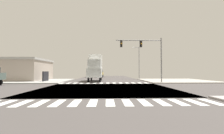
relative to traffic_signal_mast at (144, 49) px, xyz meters
The scene contains 12 objects.
ground 10.45m from the traffic_signal_mast, 130.12° to the right, with size 90.00×90.00×0.05m.
sidewalk_corner_ne 10.16m from the traffic_signal_mast, 35.30° to the left, with size 12.00×12.00×0.14m.
sidewalk_corner_nw 20.17m from the traffic_signal_mast, 164.94° to the left, with size 12.00×12.00×0.14m.
crosswalk_near 16.32m from the traffic_signal_mast, 113.17° to the right, with size 13.50×2.00×0.01m.
crosswalk_far 8.01m from the traffic_signal_mast, behind, with size 13.50×2.00×0.01m.
traffic_signal_mast is the anchor object (origin of this frame).
street_lamp 12.61m from the traffic_signal_mast, 82.31° to the left, with size 1.78×0.32×7.57m.
bank_building 25.81m from the traffic_signal_mast, 163.88° to the left, with size 15.25×9.22×4.22m.
sedan_crossing_1 33.37m from the traffic_signal_mast, 103.69° to the left, with size 1.80×4.30×1.88m.
sedan_queued_2 26.61m from the traffic_signal_mast, 114.35° to the left, with size 1.80×4.30×1.88m.
box_truck_leading_1 9.64m from the traffic_signal_mast, 147.71° to the left, with size 2.40×7.20×4.85m.
pickup_trailing_1 25.89m from the traffic_signal_mast, 107.84° to the left, with size 2.00×5.10×2.35m.
Camera 1 is at (0.04, -16.11, 1.81)m, focal length 24.25 mm.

